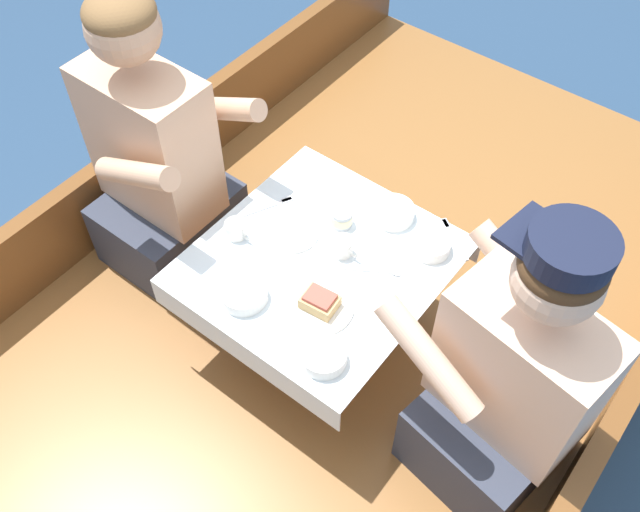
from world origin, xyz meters
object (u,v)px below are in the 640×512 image
Objects in this scene: person_starboard at (510,383)px; tin_can at (342,218)px; sandwich at (320,301)px; coffee_cup_port at (342,246)px; person_port at (157,164)px; coffee_cup_starboard at (236,229)px.

person_starboard reaches higher than tin_can.
person_starboard is at bearing 11.73° from sandwich.
person_starboard reaches higher than sandwich.
coffee_cup_port and tin_can have the same top height.
person_starboard reaches higher than coffee_cup_port.
tin_can is (0.61, 0.19, -0.01)m from person_port.
person_starboard reaches higher than coffee_cup_starboard.
person_starboard is 10.64× the size of coffee_cup_starboard.
person_port reaches higher than sandwich.
sandwich is (0.75, -0.10, -0.01)m from person_port.
coffee_cup_starboard is at bearing -6.70° from person_port.
coffee_cup_port is (-0.61, 0.09, 0.02)m from person_starboard.
person_port is 10.99× the size of coffee_cup_port.
tin_can is at bearing 127.22° from coffee_cup_port.
person_starboard is (1.29, 0.01, -0.03)m from person_port.
coffee_cup_starboard is (-0.37, 0.06, -0.01)m from sandwich.
person_port is 0.64m from tin_can.
person_port is at bearing 173.06° from coffee_cup_starboard.
coffee_cup_port is at bearing 8.28° from person_port.
person_starboard is at bearing 3.49° from coffee_cup_starboard.
person_starboard is at bearing -8.14° from coffee_cup_port.
coffee_cup_starboard is (-0.29, -0.14, -0.00)m from coffee_cup_port.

